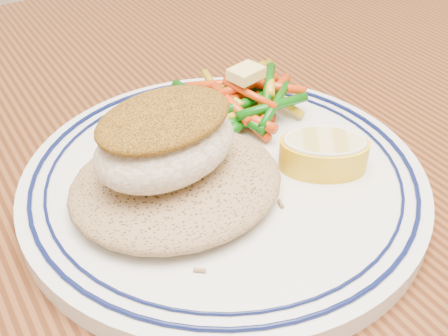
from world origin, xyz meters
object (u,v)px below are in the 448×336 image
dining_table (287,274)px  vegetable_pile (241,101)px  fish_fillet (165,139)px  plate (224,180)px  rice_pilaf (176,179)px  lemon_wedge (324,152)px

dining_table → vegetable_pile: 0.15m
dining_table → fish_fillet: 0.18m
plate → vegetable_pile: bearing=48.4°
rice_pilaf → vegetable_pile: (0.09, 0.06, 0.00)m
plate → lemon_wedge: bearing=-25.6°
plate → fish_fillet: bearing=-179.9°
plate → vegetable_pile: size_ratio=2.58×
fish_fillet → lemon_wedge: bearing=-15.9°
lemon_wedge → fish_fillet: bearing=164.1°
rice_pilaf → vegetable_pile: size_ratio=1.30×
lemon_wedge → dining_table: bearing=137.5°
dining_table → vegetable_pile: size_ratio=14.09×
fish_fillet → lemon_wedge: size_ratio=1.35×
dining_table → vegetable_pile: vegetable_pile is taller
fish_fillet → plate: bearing=0.1°
lemon_wedge → plate: bearing=154.4°
fish_fillet → dining_table: bearing=-11.3°
rice_pilaf → fish_fillet: fish_fillet is taller
rice_pilaf → vegetable_pile: bearing=34.3°
dining_table → rice_pilaf: rice_pilaf is taller
rice_pilaf → lemon_wedge: 0.10m
rice_pilaf → fish_fillet: (-0.00, 0.00, 0.03)m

